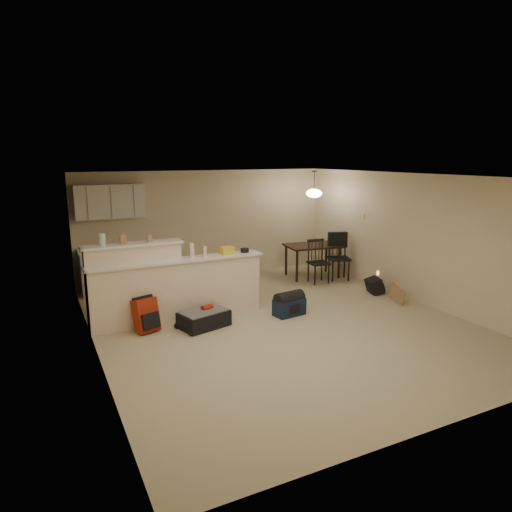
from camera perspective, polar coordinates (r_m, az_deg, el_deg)
room at (r=7.64m, az=2.99°, el=0.52°), size 7.00×7.02×2.50m
breakfast_bar at (r=8.05m, az=-11.57°, el=-3.81°), size 3.08×0.58×1.39m
upper_cabinets at (r=9.99m, az=-17.83°, el=6.53°), size 1.40×0.34×0.70m
kitchen_counter at (r=10.14m, az=-16.07°, el=-1.62°), size 1.80×0.60×0.90m
thermostat at (r=10.54m, az=13.17°, el=4.88°), size 0.02×0.12×0.12m
jar at (r=7.82m, az=-18.66°, el=1.95°), size 0.10×0.10×0.20m
cereal_box at (r=7.87m, az=-16.27°, el=2.02°), size 0.10×0.07×0.16m
small_box at (r=7.96m, az=-13.16°, el=2.16°), size 0.08×0.06×0.12m
bottle_a at (r=7.97m, az=-8.00°, el=0.69°), size 0.07×0.07×0.26m
bottle_b at (r=8.05m, az=-6.41°, el=0.57°), size 0.06×0.06×0.18m
bag_lump at (r=8.21m, az=-3.63°, el=0.70°), size 0.22×0.18×0.14m
pouch at (r=8.35m, az=-1.42°, el=0.71°), size 0.12×0.10×0.08m
dining_table at (r=10.84m, az=7.08°, el=0.92°), size 1.34×0.98×0.77m
pendant_lamp at (r=10.66m, az=7.27°, el=7.84°), size 0.36×0.36×0.62m
dining_chair_near at (r=10.37m, az=7.85°, el=-0.71°), size 0.47×0.45×0.98m
dining_chair_far at (r=10.70m, az=10.35°, el=-0.14°), size 0.59×0.58×1.07m
suitcase at (r=7.80m, az=-6.53°, el=-7.84°), size 0.90×0.70×0.27m
red_backpack at (r=7.72m, az=-13.60°, el=-7.21°), size 0.42×0.32×0.55m
navy_duffel at (r=8.31m, az=4.17°, el=-6.37°), size 0.59×0.38×0.30m
black_daypack at (r=9.87m, az=14.60°, el=-3.66°), size 0.34×0.42×0.32m
cardboard_sheet at (r=9.34m, az=17.23°, el=-4.69°), size 0.09×0.43×0.33m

